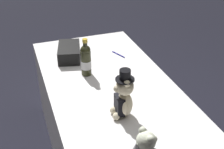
# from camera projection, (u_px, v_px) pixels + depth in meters

# --- Properties ---
(reception_table) EXTENTS (1.79, 0.87, 0.74)m
(reception_table) POSITION_uv_depth(u_px,v_px,m) (112.00, 128.00, 2.25)
(reception_table) COLOR white
(reception_table) RESTS_ON ground_plane
(teddy_bear_groom) EXTENTS (0.15, 0.14, 0.31)m
(teddy_bear_groom) POSITION_uv_depth(u_px,v_px,m) (123.00, 97.00, 1.73)
(teddy_bear_groom) COLOR beige
(teddy_bear_groom) RESTS_ON reception_table
(champagne_bottle) EXTENTS (0.08, 0.08, 0.28)m
(champagne_bottle) POSITION_uv_depth(u_px,v_px,m) (86.00, 60.00, 2.15)
(champagne_bottle) COLOR #2C2E18
(champagne_bottle) RESTS_ON reception_table
(signing_pen) EXTENTS (0.15, 0.07, 0.01)m
(signing_pen) POSITION_uv_depth(u_px,v_px,m) (119.00, 55.00, 2.47)
(signing_pen) COLOR navy
(signing_pen) RESTS_ON reception_table
(gift_case_black) EXTENTS (0.32, 0.23, 0.11)m
(gift_case_black) POSITION_uv_depth(u_px,v_px,m) (69.00, 52.00, 2.41)
(gift_case_black) COLOR black
(gift_case_black) RESTS_ON reception_table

